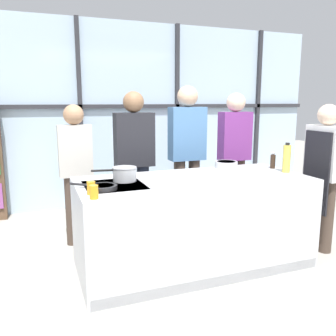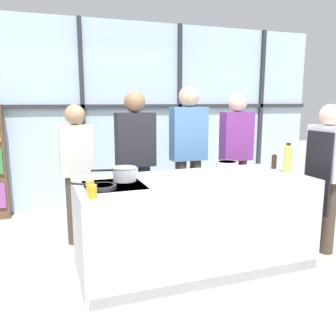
# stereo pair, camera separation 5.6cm
# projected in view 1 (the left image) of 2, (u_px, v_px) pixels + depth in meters

# --- Properties ---
(ground_plane) EXTENTS (18.00, 18.00, 0.00)m
(ground_plane) POSITION_uv_depth(u_px,v_px,m) (193.00, 264.00, 3.59)
(ground_plane) COLOR #ADA89E
(back_window_wall) EXTENTS (6.40, 0.10, 2.80)m
(back_window_wall) POSITION_uv_depth(u_px,v_px,m) (130.00, 115.00, 5.54)
(back_window_wall) COLOR silver
(back_window_wall) RESTS_ON ground_plane
(demo_island) EXTENTS (2.24, 0.99, 0.88)m
(demo_island) POSITION_uv_depth(u_px,v_px,m) (194.00, 222.00, 3.51)
(demo_island) COLOR silver
(demo_island) RESTS_ON ground_plane
(chef) EXTENTS (0.23, 0.43, 1.59)m
(chef) POSITION_uv_depth(u_px,v_px,m) (324.00, 169.00, 3.81)
(chef) COLOR #47382D
(chef) RESTS_ON ground_plane
(spectator_far_left) EXTENTS (0.36, 0.22, 1.58)m
(spectator_far_left) POSITION_uv_depth(u_px,v_px,m) (76.00, 165.00, 3.95)
(spectator_far_left) COLOR #47382D
(spectator_far_left) RESTS_ON ground_plane
(spectator_center_left) EXTENTS (0.45, 0.24, 1.73)m
(spectator_center_left) POSITION_uv_depth(u_px,v_px,m) (134.00, 156.00, 4.17)
(spectator_center_left) COLOR #232838
(spectator_center_left) RESTS_ON ground_plane
(spectator_center_right) EXTENTS (0.44, 0.25, 1.80)m
(spectator_center_right) POSITION_uv_depth(u_px,v_px,m) (187.00, 149.00, 4.39)
(spectator_center_right) COLOR #47382D
(spectator_center_right) RESTS_ON ground_plane
(spectator_far_right) EXTENTS (0.41, 0.24, 1.72)m
(spectator_far_right) POSITION_uv_depth(u_px,v_px,m) (234.00, 150.00, 4.63)
(spectator_far_right) COLOR #47382D
(spectator_far_right) RESTS_ON ground_plane
(frying_pan) EXTENTS (0.38, 0.33, 0.04)m
(frying_pan) POSITION_uv_depth(u_px,v_px,m) (102.00, 187.00, 3.00)
(frying_pan) COLOR #232326
(frying_pan) RESTS_ON demo_island
(saucepan) EXTENTS (0.42, 0.23, 0.13)m
(saucepan) POSITION_uv_depth(u_px,v_px,m) (124.00, 174.00, 3.30)
(saucepan) COLOR silver
(saucepan) RESTS_ON demo_island
(white_plate) EXTENTS (0.27, 0.27, 0.01)m
(white_plate) POSITION_uv_depth(u_px,v_px,m) (261.00, 180.00, 3.31)
(white_plate) COLOR white
(white_plate) RESTS_ON demo_island
(mixing_bowl) EXTENTS (0.25, 0.25, 0.08)m
(mixing_bowl) POSITION_uv_depth(u_px,v_px,m) (226.00, 164.00, 3.95)
(mixing_bowl) COLOR silver
(mixing_bowl) RESTS_ON demo_island
(oil_bottle) EXTENTS (0.08, 0.08, 0.31)m
(oil_bottle) POSITION_uv_depth(u_px,v_px,m) (287.00, 158.00, 3.69)
(oil_bottle) COLOR #E0CC4C
(oil_bottle) RESTS_ON demo_island
(pepper_grinder) EXTENTS (0.05, 0.05, 0.18)m
(pepper_grinder) POSITION_uv_depth(u_px,v_px,m) (273.00, 161.00, 3.93)
(pepper_grinder) COLOR #332319
(pepper_grinder) RESTS_ON demo_island
(juice_glass_near) EXTENTS (0.07, 0.07, 0.11)m
(juice_glass_near) POSITION_uv_depth(u_px,v_px,m) (94.00, 192.00, 2.70)
(juice_glass_near) COLOR orange
(juice_glass_near) RESTS_ON demo_island
(juice_glass_far) EXTENTS (0.07, 0.07, 0.11)m
(juice_glass_far) POSITION_uv_depth(u_px,v_px,m) (91.00, 188.00, 2.83)
(juice_glass_far) COLOR orange
(juice_glass_far) RESTS_ON demo_island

